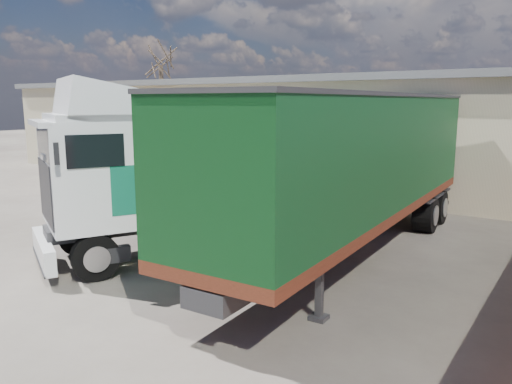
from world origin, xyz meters
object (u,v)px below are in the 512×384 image
Objects in this scene: box_trailer at (355,159)px; panel_van at (210,180)px; tractor_unit at (134,186)px; orange_skip at (89,167)px; bare_tree at (160,53)px.

panel_van is (-8.18, 3.79, -1.79)m from box_trailer.
tractor_unit is at bearing -45.63° from panel_van.
box_trailer is at bearing -6.16° from panel_van.
orange_skip reaches higher than panel_van.
tractor_unit reaches higher than box_trailer.
orange_skip is at bearing 164.29° from box_trailer.
tractor_unit is (19.16, -20.42, -5.93)m from bare_tree.
box_trailer is at bearing -35.28° from bare_tree.
panel_van is 8.14m from orange_skip.
box_trailer is (4.63, 3.59, 0.67)m from tractor_unit.
bare_tree is 2.95× the size of orange_skip.
box_trailer is at bearing -6.90° from orange_skip.
tractor_unit is 1.65× the size of panel_van.
bare_tree reaches higher than orange_skip.
box_trailer is 9.19m from panel_van.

